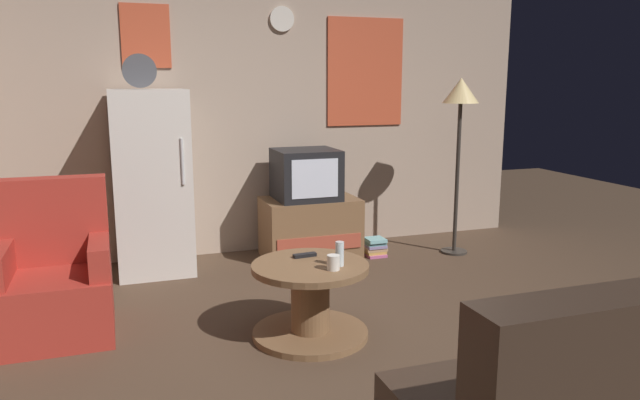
# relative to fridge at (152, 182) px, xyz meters

# --- Properties ---
(ground_plane) EXTENTS (12.00, 12.00, 0.00)m
(ground_plane) POSITION_rel_fridge_xyz_m (1.03, -2.05, -0.75)
(ground_plane) COLOR #4C3828
(wall_with_art) EXTENTS (5.20, 0.12, 2.68)m
(wall_with_art) POSITION_rel_fridge_xyz_m (1.03, 0.40, 0.59)
(wall_with_art) COLOR tan
(wall_with_art) RESTS_ON ground_plane
(fridge) EXTENTS (0.60, 0.62, 1.77)m
(fridge) POSITION_rel_fridge_xyz_m (0.00, 0.00, 0.00)
(fridge) COLOR silver
(fridge) RESTS_ON ground_plane
(tv_stand) EXTENTS (0.84, 0.53, 0.53)m
(tv_stand) POSITION_rel_fridge_xyz_m (1.35, -0.03, -0.49)
(tv_stand) COLOR brown
(tv_stand) RESTS_ON ground_plane
(crt_tv) EXTENTS (0.54, 0.51, 0.44)m
(crt_tv) POSITION_rel_fridge_xyz_m (1.31, -0.03, 0.00)
(crt_tv) COLOR black
(crt_tv) RESTS_ON tv_stand
(standing_lamp) EXTENTS (0.32, 0.32, 1.59)m
(standing_lamp) POSITION_rel_fridge_xyz_m (2.65, -0.34, 0.60)
(standing_lamp) COLOR #332D28
(standing_lamp) RESTS_ON ground_plane
(coffee_table) EXTENTS (0.72, 0.72, 0.47)m
(coffee_table) POSITION_rel_fridge_xyz_m (0.81, -1.68, -0.52)
(coffee_table) COLOR brown
(coffee_table) RESTS_ON ground_plane
(wine_glass) EXTENTS (0.05, 0.05, 0.15)m
(wine_glass) POSITION_rel_fridge_xyz_m (0.97, -1.78, -0.21)
(wine_glass) COLOR silver
(wine_glass) RESTS_ON coffee_table
(mug_ceramic_white) EXTENTS (0.08, 0.08, 0.09)m
(mug_ceramic_white) POSITION_rel_fridge_xyz_m (0.90, -1.84, -0.24)
(mug_ceramic_white) COLOR silver
(mug_ceramic_white) RESTS_ON coffee_table
(remote_control) EXTENTS (0.15, 0.06, 0.02)m
(remote_control) POSITION_rel_fridge_xyz_m (0.82, -1.53, -0.27)
(remote_control) COLOR black
(remote_control) RESTS_ON coffee_table
(armchair) EXTENTS (0.68, 0.68, 0.96)m
(armchair) POSITION_rel_fridge_xyz_m (-0.68, -1.10, -0.42)
(armchair) COLOR #A52D23
(armchair) RESTS_ON ground_plane
(book_stack) EXTENTS (0.19, 0.18, 0.17)m
(book_stack) POSITION_rel_fridge_xyz_m (1.91, -0.21, -0.67)
(book_stack) COLOR #C25D90
(book_stack) RESTS_ON ground_plane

